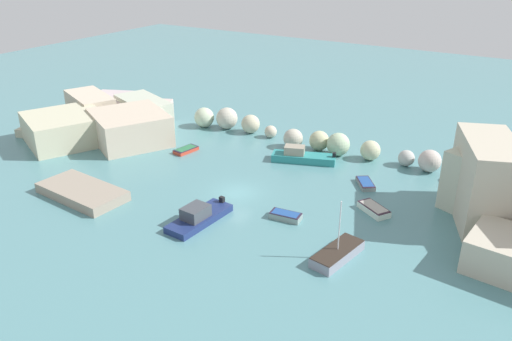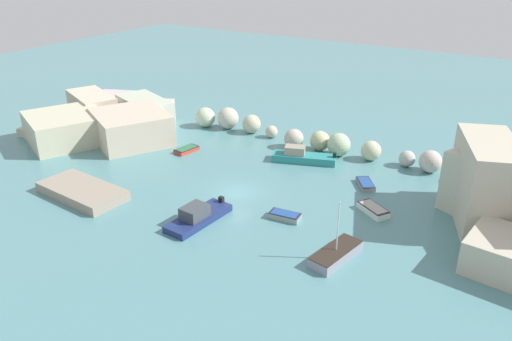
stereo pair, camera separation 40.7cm
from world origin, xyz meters
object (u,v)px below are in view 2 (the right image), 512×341
Objects in this scene: stone_dock at (82,191)px; moored_boat_5 at (187,150)px; moored_boat_3 at (366,184)px; channel_buoy at (286,155)px; moored_boat_4 at (373,210)px; moored_boat_6 at (198,216)px; moored_boat_1 at (336,254)px; moored_boat_0 at (302,157)px; moored_boat_2 at (285,216)px.

moored_boat_5 is (1.30, 13.98, -0.23)m from stone_dock.
moored_boat_3 is 20.91m from moored_boat_5.
channel_buoy is 14.53m from moored_boat_4.
moored_boat_5 is at bearing 84.70° from stone_dock.
moored_boat_3 is at bearing 150.10° from moored_boat_6.
channel_buoy is 0.13× the size of moored_boat_1.
stone_dock is at bearing 32.98° from moored_boat_0.
moored_boat_6 is (-6.12, -4.42, 0.25)m from moored_boat_2.
moored_boat_4 is at bearing 33.79° from moored_boat_2.
moored_boat_3 is 17.38m from moored_boat_6.
moored_boat_2 is at bearing 74.87° from moored_boat_5.
channel_buoy is at bearing 3.31° from moored_boat_4.
moored_boat_6 is at bearing -88.47° from channel_buoy.
moored_boat_0 is 8.42m from moored_boat_3.
channel_buoy reaches higher than moored_boat_4.
moored_boat_2 is (6.56, -12.19, -0.04)m from channel_buoy.
moored_boat_5 is (-23.48, 11.00, -0.19)m from moored_boat_1.
moored_boat_0 is (13.95, 18.42, 0.12)m from stone_dock.
stone_dock is 2.86× the size of moored_boat_3.
stone_dock reaches higher than moored_boat_3.
stone_dock is at bearing -77.50° from moored_boat_6.
moored_boat_2 is 0.43× the size of moored_boat_6.
moored_boat_0 reaches higher than moored_boat_3.
moored_boat_3 is 1.01× the size of moored_boat_5.
moored_boat_0 is (2.00, -0.04, 0.24)m from channel_buoy.
moored_boat_1 is at bearing 105.15° from moored_boat_0.
channel_buoy is 10.37m from moored_boat_3.
channel_buoy is 16.62m from moored_boat_6.
stone_dock is 1.33× the size of moored_boat_6.
moored_boat_3 is at bearing 145.32° from moored_boat_0.
moored_boat_5 is (-10.65, -4.48, -0.10)m from channel_buoy.
stone_dock is 19.54m from moored_boat_2.
moored_boat_3 is at bearing 64.15° from moored_boat_2.
moored_boat_0 reaches higher than moored_boat_4.
moored_boat_1 is at bearing -50.35° from channel_buoy.
moored_boat_4 is at bearing 172.51° from moored_boat_3.
moored_boat_2 is 7.55m from moored_boat_6.
moored_boat_4 is at bearing 131.97° from moored_boat_6.
moored_boat_1 is at bearing 123.12° from moored_boat_4.
moored_boat_2 is 0.85× the size of moored_boat_4.
moored_boat_2 is at bearing 72.44° from moored_boat_1.
moored_boat_5 is at bearing 149.69° from moored_boat_2.
moored_boat_4 is 23.50m from moored_boat_5.
channel_buoy is at bearing -21.08° from moored_boat_0.
moored_boat_3 is (22.08, 16.27, -0.23)m from stone_dock.
moored_boat_4 is 15.56m from moored_boat_6.
stone_dock is 27.17m from moored_boat_4.
moored_boat_5 is at bearing 60.86° from moored_boat_3.
moored_boat_6 is at bearing 70.26° from moored_boat_4.
stone_dock is 12.53m from moored_boat_6.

